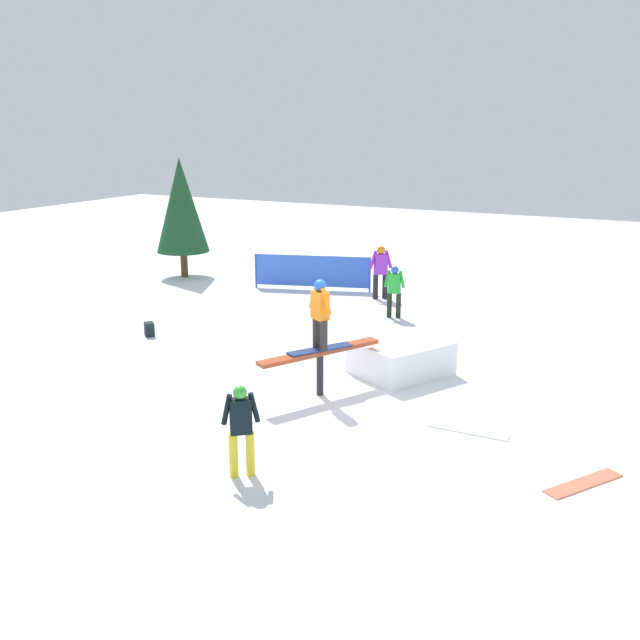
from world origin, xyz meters
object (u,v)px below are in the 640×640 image
rail_feature (320,357)px  loose_snowboard_white (468,430)px  main_rider_on_rail (320,315)px  backpack_on_snow (149,329)px  bystander_green (394,289)px  bystander_purple (381,269)px  bystander_black (241,426)px  pine_tree_near (181,205)px  loose_snowboard_coral (584,483)px

rail_feature → loose_snowboard_white: bearing=111.1°
main_rider_on_rail → backpack_on_snow: size_ratio=4.08×
main_rider_on_rail → bystander_green: 6.10m
bystander_purple → loose_snowboard_white: (8.22, 4.98, -0.89)m
bystander_green → loose_snowboard_white: 7.47m
rail_feature → bystander_black: 3.51m
bystander_green → pine_tree_near: size_ratio=0.35×
rail_feature → bystander_green: (-6.00, -0.77, 0.02)m
bystander_purple → bystander_black: bearing=-114.7°
main_rider_on_rail → bystander_green: bearing=-140.2°
main_rider_on_rail → bystander_black: main_rider_on_rail is taller
loose_snowboard_white → backpack_on_snow: size_ratio=4.13×
rail_feature → loose_snowboard_coral: size_ratio=1.78×
rail_feature → loose_snowboard_coral: rail_feature is taller
bystander_black → loose_snowboard_white: bearing=-168.1°
bystander_black → pine_tree_near: pine_tree_near is taller
rail_feature → loose_snowboard_coral: (1.44, 5.08, -0.77)m
main_rider_on_rail → loose_snowboard_white: bearing=115.5°
bystander_green → loose_snowboard_white: bearing=-70.4°
bystander_green → loose_snowboard_coral: bearing=-63.1°
bystander_green → bystander_purple: (-1.85, -1.15, 0.10)m
bystander_black → bystander_green: (-9.47, -1.22, -0.01)m
loose_snowboard_white → loose_snowboard_coral: bearing=-27.5°
bystander_black → bystander_purple: 11.57m
rail_feature → loose_snowboard_coral: 5.34m
loose_snowboard_coral → backpack_on_snow: 11.11m
loose_snowboard_white → bystander_purple: bearing=121.5°
loose_snowboard_coral → loose_snowboard_white: size_ratio=1.01×
loose_snowboard_coral → rail_feature: bearing=107.3°
bystander_green → loose_snowboard_white: bystander_green is taller
loose_snowboard_coral → main_rider_on_rail: bearing=107.3°
main_rider_on_rail → loose_snowboard_coral: 5.52m
bystander_black → backpack_on_snow: bystander_black is taller
bystander_green → backpack_on_snow: 6.53m
bystander_green → loose_snowboard_white: (6.37, 3.83, -0.79)m
main_rider_on_rail → loose_snowboard_white: main_rider_on_rail is taller
bystander_black → backpack_on_snow: (-5.12, -6.04, -0.64)m
main_rider_on_rail → bystander_black: bearing=39.8°
main_rider_on_rail → loose_snowboard_coral: main_rider_on_rail is taller
pine_tree_near → bystander_green: bearing=78.2°
loose_snowboard_white → backpack_on_snow: backpack_on_snow is taller
bystander_black → loose_snowboard_coral: size_ratio=1.02×
bystander_purple → backpack_on_snow: bystander_purple is taller
rail_feature → backpack_on_snow: (-1.64, -5.59, -0.61)m
bystander_black → backpack_on_snow: bearing=-78.3°
rail_feature → main_rider_on_rail: (0.00, 0.00, 0.84)m
bystander_black → bystander_purple: bystander_purple is taller
bystander_black → pine_tree_near: bearing=-87.6°
rail_feature → backpack_on_snow: bearing=-78.3°
loose_snowboard_coral → pine_tree_near: bearing=90.3°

